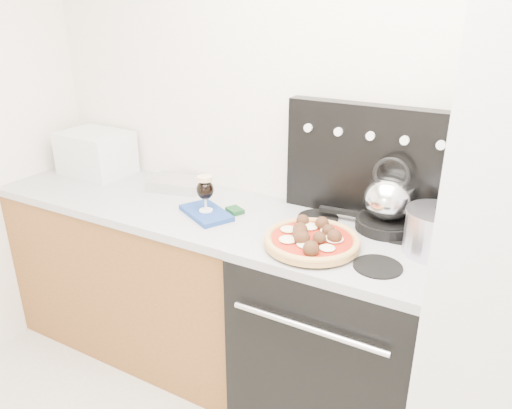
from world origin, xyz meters
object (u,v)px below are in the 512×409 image
Objects in this scene: beer_glass at (205,193)px; stock_pot at (435,234)px; stove_body at (337,337)px; pizza at (312,238)px; base_cabinet at (148,274)px; pizza_pan at (312,246)px; tea_kettle at (389,194)px; oven_mitt at (206,213)px; toaster_oven at (96,153)px; skillet at (386,224)px.

stock_pot is (0.99, 0.09, -0.00)m from beer_glass.
pizza is at bearing -127.50° from stove_body.
beer_glass is (0.45, -0.06, 0.58)m from base_cabinet.
tea_kettle is at bearing 55.79° from pizza_pan.
pizza is at bearing -8.96° from oven_mitt.
toaster_oven reaches higher than beer_glass.
pizza reaches higher than skillet.
beer_glass reaches higher than pizza.
beer_glass is at bearing -164.39° from skillet.
toaster_oven is 1.01× the size of pizza.
oven_mitt is 0.10m from beer_glass.
tea_kettle is (1.22, 0.16, 0.65)m from base_cabinet.
oven_mitt is (-0.66, -0.03, 0.47)m from stove_body.
stove_body is at bearing 2.88° from beer_glass.
skillet is at bearing 58.16° from stove_body.
pizza_pan is (0.56, -0.09, 0.01)m from oven_mitt.
pizza_pan is at bearing -8.96° from beer_glass.
toaster_oven is 1.08× the size of pizza_pan.
beer_glass is 0.80m from tea_kettle.
stove_body is 2.34× the size of toaster_oven.
beer_glass is at bearing -9.81° from toaster_oven.
stove_body is at bearing -3.35° from toaster_oven.
oven_mitt reaches higher than base_cabinet.
tea_kettle is at bearing 58.16° from stove_body.
oven_mitt is at bearing -159.85° from tea_kettle.
base_cabinet is 4.17× the size of pizza_pan.
oven_mitt is 0.80m from skillet.
pizza_pan is (-0.09, -0.12, 0.49)m from stove_body.
tea_kettle is (0.77, 0.22, 0.07)m from beer_glass.
beer_glass reaches higher than skillet.
base_cabinet is at bearing -178.62° from stock_pot.
oven_mitt is at bearing -7.42° from base_cabinet.
stock_pot is at bearing 1.38° from base_cabinet.
pizza is (1.01, -0.15, 0.53)m from base_cabinet.
pizza_pan is 0.93× the size of pizza.
stock_pot reaches higher than stove_body.
stove_body is 0.51m from pizza_pan.
pizza_pan is at bearing -8.28° from base_cabinet.
pizza is at bearing -119.66° from tea_kettle.
skillet reaches higher than pizza_pan.
stove_body is 3.45× the size of skillet.
tea_kettle reaches higher than skillet.
toaster_oven is at bearing 168.93° from pizza_pan.
skillet reaches higher than stove_body.
stove_body is at bearing -169.81° from stock_pot.
pizza is 1.64× the size of tea_kettle.
skillet is at bearing 3.37° from toaster_oven.
stove_body is at bearing -117.30° from tea_kettle.
base_cabinet is 1.14m from pizza_pan.
pizza_pan is 1.53× the size of tea_kettle.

